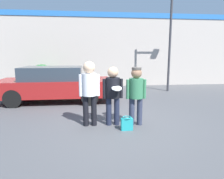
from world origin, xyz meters
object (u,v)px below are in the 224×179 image
shrub (42,77)px  handbag (127,124)px  person_middle_with_frisbee (113,91)px  parked_car_near (55,84)px  person_left (89,87)px  person_right (136,91)px  street_lamp (176,30)px

shrub → handbag: size_ratio=4.01×
person_middle_with_frisbee → parked_car_near: 3.74m
person_middle_with_frisbee → shrub: (-3.24, 6.24, -0.25)m
person_left → person_middle_with_frisbee: (0.63, -0.02, -0.10)m
person_right → parked_car_near: (-2.68, 3.19, -0.22)m
person_left → handbag: (0.94, -0.45, -0.89)m
parked_car_near → street_lamp: street_lamp is taller
person_left → shrub: bearing=112.8°
person_right → shrub: (-3.87, 6.31, -0.25)m
person_left → person_middle_with_frisbee: bearing=-2.0°
street_lamp → person_middle_with_frisbee: bearing=-128.1°
person_middle_with_frisbee → handbag: bearing=-53.8°
person_right → parked_car_near: size_ratio=0.35×
person_right → shrub: size_ratio=1.13×
shrub → handbag: bearing=-61.9°
parked_car_near → shrub: parked_car_near is taller
person_left → person_right: bearing=-4.2°
street_lamp → shrub: street_lamp is taller
person_left → person_right: size_ratio=1.10×
handbag → street_lamp: bearing=56.5°
parked_car_near → shrub: (-1.19, 3.12, -0.04)m
shrub → handbag: 7.58m
person_middle_with_frisbee → person_right: person_middle_with_frisbee is taller
street_lamp → handbag: bearing=-123.5°
shrub → person_middle_with_frisbee: bearing=-62.6°
person_middle_with_frisbee → person_right: (0.63, -0.07, 0.00)m
person_left → parked_car_near: 3.42m
shrub → street_lamp: bearing=-10.5°
street_lamp → person_right: bearing=-122.9°
person_middle_with_frisbee → shrub: size_ratio=1.14×
parked_car_near → street_lamp: bearing=16.9°
person_left → parked_car_near: (-1.42, 3.10, -0.32)m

